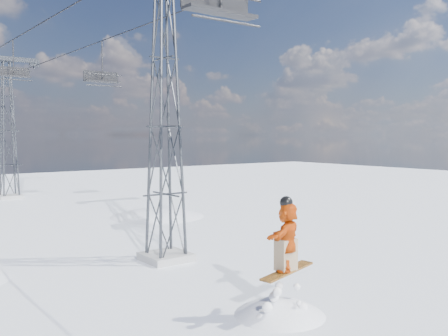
{
  "coord_description": "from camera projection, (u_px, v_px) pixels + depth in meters",
  "views": [
    {
      "loc": [
        -9.45,
        -9.62,
        5.16
      ],
      "look_at": [
        0.54,
        3.67,
        4.06
      ],
      "focal_mm": 40.0,
      "sensor_mm": 36.0,
      "label": 1
    }
  ],
  "objects": [
    {
      "name": "lift_chair_far",
      "position": [
        13.0,
        73.0,
        29.95
      ],
      "size": [
        1.96,
        0.56,
        2.42
      ],
      "color": "black",
      "rests_on": "ground"
    },
    {
      "name": "lift_tower_far",
      "position": [
        8.0,
        131.0,
        40.12
      ],
      "size": [
        5.2,
        1.8,
        11.43
      ],
      "color": "#999999",
      "rests_on": "ground"
    },
    {
      "name": "lift_tower_near",
      "position": [
        165.0,
        127.0,
        20.18
      ],
      "size": [
        5.2,
        1.8,
        11.43
      ],
      "color": "#999999",
      "rests_on": "ground"
    },
    {
      "name": "lift_chair_mid",
      "position": [
        102.0,
        78.0,
        30.31
      ],
      "size": [
        2.22,
        0.64,
        2.76
      ],
      "color": "black",
      "rests_on": "ground"
    },
    {
      "name": "haul_cables",
      "position": [
        64.0,
        37.0,
        29.0
      ],
      "size": [
        4.46,
        51.0,
        0.06
      ],
      "color": "black",
      "rests_on": "ground"
    },
    {
      "name": "ground",
      "position": [
        289.0,
        323.0,
        13.68
      ],
      "size": [
        120.0,
        120.0,
        0.0
      ],
      "primitive_type": "plane",
      "color": "white",
      "rests_on": "ground"
    },
    {
      "name": "lift_chair_near",
      "position": [
        219.0,
        4.0,
        13.3
      ],
      "size": [
        2.21,
        0.64,
        2.74
      ],
      "color": "black",
      "rests_on": "ground"
    }
  ]
}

